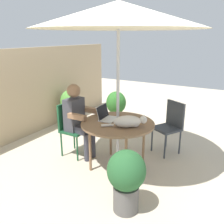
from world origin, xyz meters
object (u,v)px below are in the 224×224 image
at_px(patio_umbrella, 119,15).
at_px(chair_empty, 171,123).
at_px(person_seated, 78,117).
at_px(patio_table, 118,126).
at_px(potted_plant_by_chair, 116,105).
at_px(cat, 129,122).
at_px(chair_occupied, 71,125).
at_px(potted_plant_near_fence, 70,105).
at_px(potted_plant_corner, 126,177).
at_px(laptop, 106,115).

xyz_separation_m(patio_umbrella, chair_empty, (0.94, -0.53, -1.71)).
bearing_deg(chair_empty, person_seated, 126.29).
relative_size(patio_table, patio_umbrella, 0.46).
xyz_separation_m(patio_table, potted_plant_by_chair, (1.74, 1.01, -0.25)).
xyz_separation_m(chair_empty, cat, (-1.03, 0.30, 0.29)).
bearing_deg(chair_occupied, patio_umbrella, -90.00).
height_order(cat, potted_plant_near_fence, cat).
relative_size(chair_empty, potted_plant_corner, 1.18).
height_order(patio_table, potted_plant_by_chair, potted_plant_by_chair).
xyz_separation_m(chair_occupied, potted_plant_by_chair, (1.74, 0.10, -0.10)).
height_order(chair_empty, potted_plant_by_chair, chair_empty).
distance_m(patio_umbrella, laptop, 1.46).
bearing_deg(chair_empty, potted_plant_near_fence, 84.82).
xyz_separation_m(patio_umbrella, potted_plant_near_fence, (1.16, 1.91, -1.79)).
bearing_deg(patio_table, chair_empty, -29.18).
relative_size(chair_occupied, person_seated, 0.73).
xyz_separation_m(chair_occupied, potted_plant_near_fence, (1.16, 1.00, -0.08)).
bearing_deg(cat, potted_plant_near_fence, 59.81).
relative_size(chair_empty, cat, 1.58).
distance_m(chair_empty, cat, 1.11).
relative_size(patio_table, chair_occupied, 1.22).
xyz_separation_m(cat, potted_plant_corner, (-0.74, -0.35, -0.38)).
bearing_deg(potted_plant_near_fence, potted_plant_by_chair, -57.57).
relative_size(chair_occupied, potted_plant_by_chair, 1.18).
relative_size(person_seated, potted_plant_near_fence, 1.54).
relative_size(patio_umbrella, person_seated, 1.94).
bearing_deg(chair_empty, cat, 163.89).
bearing_deg(potted_plant_near_fence, chair_empty, -95.18).
relative_size(patio_umbrella, laptop, 7.62).
distance_m(patio_table, laptop, 0.27).
xyz_separation_m(person_seated, potted_plant_corner, (-0.82, -1.33, -0.26)).
bearing_deg(chair_empty, potted_plant_by_chair, 62.80).
relative_size(chair_occupied, chair_empty, 1.00).
bearing_deg(person_seated, potted_plant_corner, -121.68).
height_order(patio_umbrella, potted_plant_by_chair, patio_umbrella).
xyz_separation_m(person_seated, potted_plant_by_chair, (1.74, 0.26, -0.27)).
distance_m(patio_umbrella, chair_empty, 2.02).
bearing_deg(potted_plant_by_chair, potted_plant_corner, -148.13).
relative_size(person_seated, cat, 2.18).
bearing_deg(cat, patio_table, 70.32).
bearing_deg(potted_plant_near_fence, cat, -120.19).
distance_m(potted_plant_near_fence, potted_plant_by_chair, 1.06).
bearing_deg(patio_table, person_seated, 90.00).
bearing_deg(person_seated, laptop, -85.25).
distance_m(patio_umbrella, potted_plant_by_chair, 2.70).
bearing_deg(potted_plant_by_chair, person_seated, -171.58).
bearing_deg(potted_plant_near_fence, laptop, -123.86).
bearing_deg(patio_umbrella, potted_plant_near_fence, 58.67).
relative_size(chair_empty, potted_plant_near_fence, 1.12).
height_order(chair_occupied, potted_plant_near_fence, chair_occupied).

